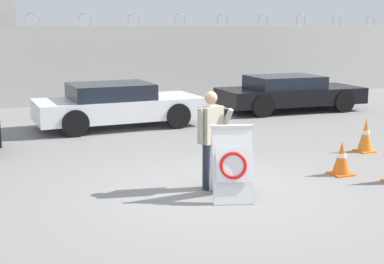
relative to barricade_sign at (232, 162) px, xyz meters
name	(u,v)px	position (x,y,z in m)	size (l,w,h in m)	color
ground_plane	(217,190)	(-0.04, 0.44, -0.59)	(90.00, 90.00, 0.00)	gray
perimeter_wall	(87,65)	(-0.04, 11.59, 0.78)	(36.00, 0.30, 3.18)	beige
barricade_sign	(232,162)	(0.00, 0.00, 0.00)	(0.85, 0.96, 1.19)	white
security_guard	(211,136)	(-0.10, 0.60, 0.33)	(0.66, 0.38, 1.67)	#232838
traffic_cone_mid	(366,135)	(4.17, 1.83, -0.22)	(0.38, 0.38, 0.75)	orange
traffic_cone_far	(342,158)	(2.51, 0.49, -0.28)	(0.39, 0.39, 0.63)	orange
parked_car_rear_sedan	(117,105)	(-0.18, 6.75, 0.02)	(4.51, 2.07, 1.20)	black
parked_car_far_side	(289,93)	(5.70, 7.44, 0.01)	(4.74, 2.07, 1.15)	black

